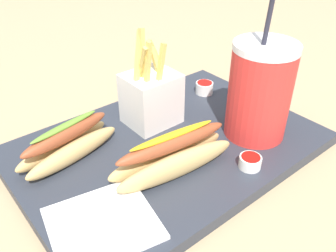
{
  "coord_description": "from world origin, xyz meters",
  "views": [
    {
      "loc": [
        0.29,
        0.36,
        0.36
      ],
      "look_at": [
        0.0,
        0.0,
        0.05
      ],
      "focal_mm": 38.34,
      "sensor_mm": 36.0,
      "label": 1
    }
  ],
  "objects_px": {
    "hot_dog_2": "(68,144)",
    "ketchup_cup_3": "(168,91)",
    "soda_cup": "(260,91)",
    "ketchup_cup_1": "(204,87)",
    "ketchup_cup_2": "(250,161)",
    "hot_dog_1": "(173,156)",
    "napkin_stack": "(103,224)",
    "fries_basket": "(151,97)"
  },
  "relations": [
    {
      "from": "fries_basket",
      "to": "ketchup_cup_3",
      "type": "relative_size",
      "value": 4.6
    },
    {
      "from": "soda_cup",
      "to": "ketchup_cup_2",
      "type": "height_order",
      "value": "soda_cup"
    },
    {
      "from": "soda_cup",
      "to": "ketchup_cup_2",
      "type": "distance_m",
      "value": 0.11
    },
    {
      "from": "soda_cup",
      "to": "hot_dog_2",
      "type": "height_order",
      "value": "soda_cup"
    },
    {
      "from": "ketchup_cup_2",
      "to": "hot_dog_1",
      "type": "bearing_deg",
      "value": -34.75
    },
    {
      "from": "hot_dog_2",
      "to": "ketchup_cup_2",
      "type": "bearing_deg",
      "value": 135.43
    },
    {
      "from": "ketchup_cup_3",
      "to": "napkin_stack",
      "type": "height_order",
      "value": "ketchup_cup_3"
    },
    {
      "from": "hot_dog_1",
      "to": "ketchup_cup_2",
      "type": "height_order",
      "value": "hot_dog_1"
    },
    {
      "from": "ketchup_cup_2",
      "to": "napkin_stack",
      "type": "bearing_deg",
      "value": -10.4
    },
    {
      "from": "fries_basket",
      "to": "ketchup_cup_3",
      "type": "bearing_deg",
      "value": -147.2
    },
    {
      "from": "fries_basket",
      "to": "hot_dog_2",
      "type": "distance_m",
      "value": 0.16
    },
    {
      "from": "soda_cup",
      "to": "fries_basket",
      "type": "bearing_deg",
      "value": -50.76
    },
    {
      "from": "fries_basket",
      "to": "ketchup_cup_2",
      "type": "distance_m",
      "value": 0.2
    },
    {
      "from": "hot_dog_1",
      "to": "ketchup_cup_2",
      "type": "distance_m",
      "value": 0.11
    },
    {
      "from": "ketchup_cup_1",
      "to": "ketchup_cup_3",
      "type": "relative_size",
      "value": 0.97
    },
    {
      "from": "ketchup_cup_1",
      "to": "ketchup_cup_2",
      "type": "distance_m",
      "value": 0.23
    },
    {
      "from": "napkin_stack",
      "to": "fries_basket",
      "type": "bearing_deg",
      "value": -141.53
    },
    {
      "from": "soda_cup",
      "to": "ketchup_cup_3",
      "type": "bearing_deg",
      "value": -80.61
    },
    {
      "from": "ketchup_cup_1",
      "to": "ketchup_cup_2",
      "type": "height_order",
      "value": "ketchup_cup_1"
    },
    {
      "from": "soda_cup",
      "to": "ketchup_cup_3",
      "type": "xyz_separation_m",
      "value": [
        0.03,
        -0.19,
        -0.07
      ]
    },
    {
      "from": "soda_cup",
      "to": "ketchup_cup_1",
      "type": "bearing_deg",
      "value": -102.48
    },
    {
      "from": "hot_dog_2",
      "to": "ketchup_cup_3",
      "type": "relative_size",
      "value": 4.74
    },
    {
      "from": "soda_cup",
      "to": "fries_basket",
      "type": "distance_m",
      "value": 0.18
    },
    {
      "from": "hot_dog_1",
      "to": "napkin_stack",
      "type": "xyz_separation_m",
      "value": [
        0.13,
        0.02,
        -0.02
      ]
    },
    {
      "from": "hot_dog_2",
      "to": "ketchup_cup_3",
      "type": "xyz_separation_m",
      "value": [
        -0.23,
        -0.05,
        -0.01
      ]
    },
    {
      "from": "hot_dog_2",
      "to": "napkin_stack",
      "type": "height_order",
      "value": "hot_dog_2"
    },
    {
      "from": "soda_cup",
      "to": "napkin_stack",
      "type": "bearing_deg",
      "value": 2.58
    },
    {
      "from": "hot_dog_1",
      "to": "ketchup_cup_2",
      "type": "bearing_deg",
      "value": 145.25
    },
    {
      "from": "fries_basket",
      "to": "hot_dog_1",
      "type": "relative_size",
      "value": 0.84
    },
    {
      "from": "fries_basket",
      "to": "ketchup_cup_2",
      "type": "height_order",
      "value": "fries_basket"
    },
    {
      "from": "ketchup_cup_1",
      "to": "ketchup_cup_3",
      "type": "height_order",
      "value": "ketchup_cup_1"
    },
    {
      "from": "hot_dog_2",
      "to": "napkin_stack",
      "type": "xyz_separation_m",
      "value": [
        0.03,
        0.15,
        -0.02
      ]
    },
    {
      "from": "soda_cup",
      "to": "ketchup_cup_2",
      "type": "xyz_separation_m",
      "value": [
        0.07,
        0.05,
        -0.07
      ]
    },
    {
      "from": "ketchup_cup_3",
      "to": "napkin_stack",
      "type": "bearing_deg",
      "value": 36.86
    },
    {
      "from": "ketchup_cup_2",
      "to": "ketchup_cup_3",
      "type": "distance_m",
      "value": 0.24
    },
    {
      "from": "ketchup_cup_2",
      "to": "napkin_stack",
      "type": "relative_size",
      "value": 0.26
    },
    {
      "from": "hot_dog_1",
      "to": "hot_dog_2",
      "type": "bearing_deg",
      "value": -51.55
    },
    {
      "from": "ketchup_cup_3",
      "to": "napkin_stack",
      "type": "distance_m",
      "value": 0.33
    },
    {
      "from": "hot_dog_1",
      "to": "hot_dog_2",
      "type": "distance_m",
      "value": 0.16
    },
    {
      "from": "ketchup_cup_3",
      "to": "ketchup_cup_1",
      "type": "bearing_deg",
      "value": 152.47
    },
    {
      "from": "hot_dog_1",
      "to": "hot_dog_2",
      "type": "xyz_separation_m",
      "value": [
        0.1,
        -0.12,
        -0.0
      ]
    },
    {
      "from": "soda_cup",
      "to": "ketchup_cup_3",
      "type": "relative_size",
      "value": 6.39
    }
  ]
}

